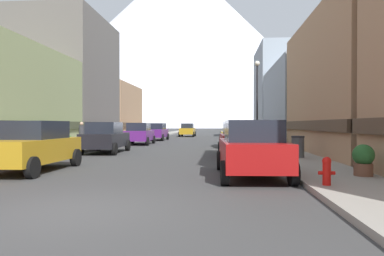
{
  "coord_description": "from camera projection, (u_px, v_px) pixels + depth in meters",
  "views": [
    {
      "loc": [
        2.82,
        -6.55,
        1.66
      ],
      "look_at": [
        -0.56,
        36.31,
        1.22
      ],
      "focal_mm": 33.42,
      "sensor_mm": 36.0,
      "label": 1
    }
  ],
  "objects": [
    {
      "name": "ground_plane",
      "position": [
        71.0,
        212.0,
        6.77
      ],
      "size": [
        400.0,
        400.0,
        0.0
      ],
      "primitive_type": "plane",
      "color": "#3A3A3A"
    },
    {
      "name": "sidewalk_left",
      "position": [
        143.0,
        138.0,
        42.15
      ],
      "size": [
        2.5,
        100.0,
        0.15
      ],
      "primitive_type": "cube",
      "color": "gray",
      "rests_on": "ground"
    },
    {
      "name": "sidewalk_right",
      "position": [
        250.0,
        138.0,
        41.16
      ],
      "size": [
        2.5,
        100.0,
        0.15
      ],
      "primitive_type": "cube",
      "color": "gray",
      "rests_on": "ground"
    },
    {
      "name": "storefront_left_2",
      "position": [
        62.0,
        83.0,
        32.12
      ],
      "size": [
        8.09,
        9.84,
        11.11
      ],
      "color": "#66605B",
      "rests_on": "ground"
    },
    {
      "name": "storefront_left_3",
      "position": [
        99.0,
        113.0,
        42.56
      ],
      "size": [
        8.4,
        10.36,
        6.34
      ],
      "color": "tan",
      "rests_on": "ground"
    },
    {
      "name": "storefront_right_2",
      "position": [
        306.0,
        106.0,
        32.06
      ],
      "size": [
        6.3,
        13.26,
        6.92
      ],
      "color": "#99A5B2",
      "rests_on": "ground"
    },
    {
      "name": "storefront_right_3",
      "position": [
        292.0,
        94.0,
        44.37
      ],
      "size": [
        8.66,
        10.82,
        11.19
      ],
      "color": "#99A5B2",
      "rests_on": "ground"
    },
    {
      "name": "car_left_0",
      "position": [
        32.0,
        146.0,
        12.62
      ],
      "size": [
        2.06,
        4.4,
        1.78
      ],
      "color": "#B28419",
      "rests_on": "ground"
    },
    {
      "name": "car_left_1",
      "position": [
        106.0,
        137.0,
        20.66
      ],
      "size": [
        2.23,
        4.47,
        1.78
      ],
      "color": "black",
      "rests_on": "ground"
    },
    {
      "name": "car_left_2",
      "position": [
        139.0,
        134.0,
        29.28
      ],
      "size": [
        2.21,
        4.47,
        1.78
      ],
      "color": "#591E72",
      "rests_on": "ground"
    },
    {
      "name": "car_left_3",
      "position": [
        156.0,
        132.0,
        37.2
      ],
      "size": [
        2.11,
        4.42,
        1.78
      ],
      "color": "#591E72",
      "rests_on": "ground"
    },
    {
      "name": "car_right_0",
      "position": [
        251.0,
        148.0,
        11.21
      ],
      "size": [
        2.22,
        4.47,
        1.78
      ],
      "color": "#9E1111",
      "rests_on": "ground"
    },
    {
      "name": "car_right_1",
      "position": [
        240.0,
        139.0,
        17.97
      ],
      "size": [
        2.21,
        4.47,
        1.78
      ],
      "color": "#9E1111",
      "rests_on": "ground"
    },
    {
      "name": "car_right_2",
      "position": [
        234.0,
        135.0,
        25.89
      ],
      "size": [
        2.12,
        4.43,
        1.78
      ],
      "color": "#B28419",
      "rests_on": "ground"
    },
    {
      "name": "car_driving_0",
      "position": [
        188.0,
        130.0,
        48.51
      ],
      "size": [
        2.06,
        4.4,
        1.78
      ],
      "color": "#B28419",
      "rests_on": "ground"
    },
    {
      "name": "fire_hydrant_near",
      "position": [
        327.0,
        170.0,
        8.82
      ],
      "size": [
        0.4,
        0.22,
        0.7
      ],
      "color": "red",
      "rests_on": "sidewalk_right"
    },
    {
      "name": "trash_bin_right",
      "position": [
        298.0,
        147.0,
        16.24
      ],
      "size": [
        0.59,
        0.59,
        0.98
      ],
      "color": "#4C5156",
      "rests_on": "sidewalk_right"
    },
    {
      "name": "potted_plant_0",
      "position": [
        363.0,
        159.0,
        10.43
      ],
      "size": [
        0.62,
        0.62,
        0.92
      ],
      "color": "brown",
      "rests_on": "sidewalk_right"
    },
    {
      "name": "potted_plant_1",
      "position": [
        68.0,
        141.0,
        23.09
      ],
      "size": [
        0.47,
        0.47,
        0.82
      ],
      "color": "#4C4C51",
      "rests_on": "sidewalk_left"
    },
    {
      "name": "potted_plant_2",
      "position": [
        279.0,
        138.0,
        25.28
      ],
      "size": [
        0.7,
        0.7,
        0.96
      ],
      "color": "brown",
      "rests_on": "sidewalk_right"
    },
    {
      "name": "pedestrian_0",
      "position": [
        262.0,
        134.0,
        29.3
      ],
      "size": [
        0.36,
        0.36,
        1.57
      ],
      "color": "maroon",
      "rests_on": "sidewalk_right"
    },
    {
      "name": "pedestrian_1",
      "position": [
        82.0,
        136.0,
        23.43
      ],
      "size": [
        0.36,
        0.36,
        1.67
      ],
      "color": "#333338",
      "rests_on": "sidewalk_left"
    },
    {
      "name": "streetlamp_right",
      "position": [
        257.0,
        90.0,
        24.45
      ],
      "size": [
        0.36,
        0.36,
        5.86
      ],
      "color": "black",
      "rests_on": "sidewalk_right"
    },
    {
      "name": "mountain_backdrop",
      "position": [
        180.0,
        42.0,
        267.44
      ],
      "size": [
        242.83,
        242.83,
        126.34
      ],
      "primitive_type": "cone",
      "color": "white",
      "rests_on": "ground"
    }
  ]
}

